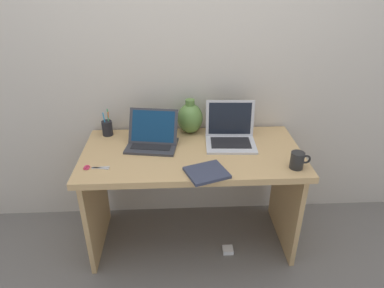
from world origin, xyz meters
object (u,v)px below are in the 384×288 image
object	(u,v)px
scissors	(92,168)
laptop_left	(153,137)
laptop_right	(230,132)
power_brick	(228,250)
coffee_mug	(298,160)
pen_cup	(107,128)
green_vase	(190,118)
notebook_stack	(207,173)

from	to	relation	value
scissors	laptop_left	bearing A→B (deg)	38.75
laptop_right	power_brick	distance (m)	0.82
coffee_mug	pen_cup	xyz separation A→B (m)	(-1.15, 0.48, 0.00)
green_vase	power_brick	bearing A→B (deg)	-59.48
laptop_left	notebook_stack	world-z (taller)	laptop_left
coffee_mug	laptop_right	bearing A→B (deg)	133.80
coffee_mug	pen_cup	world-z (taller)	pen_cup
coffee_mug	power_brick	xyz separation A→B (m)	(-0.35, 0.09, -0.76)
coffee_mug	pen_cup	size ratio (longest dim) A/B	0.62
laptop_left	pen_cup	distance (m)	0.35
coffee_mug	pen_cup	distance (m)	1.24
coffee_mug	scissors	distance (m)	1.17
laptop_left	power_brick	world-z (taller)	laptop_left
green_vase	notebook_stack	world-z (taller)	green_vase
coffee_mug	power_brick	size ratio (longest dim) A/B	1.67
laptop_left	scissors	size ratio (longest dim) A/B	2.33
pen_cup	power_brick	world-z (taller)	pen_cup
notebook_stack	pen_cup	distance (m)	0.82
laptop_left	notebook_stack	xyz separation A→B (m)	(0.32, -0.36, -0.05)
laptop_left	power_brick	bearing A→B (deg)	-25.61
laptop_right	green_vase	bearing A→B (deg)	149.40
pen_cup	scissors	size ratio (longest dim) A/B	1.27
laptop_left	green_vase	distance (m)	0.31
laptop_right	power_brick	xyz separation A→B (m)	(-0.01, -0.26, -0.78)
green_vase	scissors	xyz separation A→B (m)	(-0.58, -0.44, -0.10)
laptop_left	green_vase	world-z (taller)	green_vase
scissors	power_brick	world-z (taller)	scissors
pen_cup	green_vase	bearing A→B (deg)	1.65
coffee_mug	power_brick	world-z (taller)	coffee_mug
laptop_right	scissors	distance (m)	0.89
green_vase	pen_cup	bearing A→B (deg)	-178.35
laptop_left	laptop_right	size ratio (longest dim) A/B	1.05
pen_cup	laptop_right	bearing A→B (deg)	-9.37
laptop_left	green_vase	bearing A→B (deg)	35.21
laptop_left	scissors	bearing A→B (deg)	-141.25
notebook_stack	coffee_mug	world-z (taller)	coffee_mug
laptop_right	coffee_mug	distance (m)	0.48
notebook_stack	power_brick	bearing A→B (deg)	36.65
coffee_mug	scissors	xyz separation A→B (m)	(-1.17, 0.05, -0.05)
pen_cup	scissors	distance (m)	0.43
scissors	power_brick	bearing A→B (deg)	2.46
green_vase	pen_cup	xyz separation A→B (m)	(-0.56, -0.02, -0.05)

